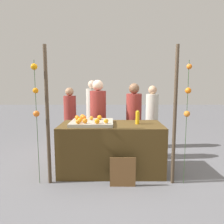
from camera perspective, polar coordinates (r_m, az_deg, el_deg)
ground_plane at (r=4.11m, az=-0.01°, el=-15.41°), size 24.00×24.00×0.00m
stall_counter at (r=3.96m, az=-0.01°, el=-9.53°), size 1.84×0.87×0.88m
orange_tray at (r=3.84m, az=-5.19°, el=-2.86°), size 0.75×0.66×0.06m
orange_0 at (r=3.95m, az=-3.14°, el=-1.46°), size 0.08×0.08×0.08m
orange_1 at (r=3.59m, az=-8.88°, el=-2.56°), size 0.08×0.08×0.08m
orange_2 at (r=3.91m, az=-8.97°, el=-1.66°), size 0.08×0.08×0.08m
orange_3 at (r=3.61m, az=-1.40°, el=-2.41°), size 0.08×0.08×0.08m
orange_4 at (r=4.06m, az=-7.69°, el=-1.24°), size 0.09×0.09×0.09m
orange_5 at (r=3.94m, az=-5.33°, el=-1.62°), size 0.07×0.07×0.07m
orange_6 at (r=4.06m, az=-9.19°, el=-1.39°), size 0.07×0.07×0.07m
orange_7 at (r=3.73m, az=-8.40°, el=-2.12°), size 0.08×0.08×0.08m
orange_8 at (r=3.96m, az=-7.36°, el=-1.47°), size 0.09×0.09×0.09m
orange_9 at (r=3.63m, az=-7.04°, el=-2.35°), size 0.09×0.09×0.09m
orange_10 at (r=3.58m, az=-3.83°, el=-2.45°), size 0.09×0.09×0.09m
juice_bottle at (r=3.87m, az=7.03°, el=-1.51°), size 0.07×0.07×0.25m
chalkboard_sign at (r=3.47m, az=3.06°, el=-15.80°), size 0.40×0.03×0.49m
vendor_left at (r=4.54m, az=-3.53°, el=-2.84°), size 0.34×0.34×1.68m
vendor_right at (r=4.57m, az=6.00°, el=-3.22°), size 0.32×0.32×1.61m
crowd_person_0 at (r=5.45m, az=10.79°, el=-1.82°), size 0.31×0.31×1.55m
crowd_person_1 at (r=5.41m, az=-10.91°, el=-2.12°), size 0.30×0.30×1.51m
crowd_person_2 at (r=5.93m, az=-5.03°, el=-0.31°), size 0.34×0.34×1.69m
canopy_post_left at (r=3.49m, az=-16.67°, el=-1.13°), size 0.06×0.06×2.20m
canopy_post_right at (r=3.49m, az=16.64°, el=-1.15°), size 0.06×0.06×2.20m
garland_strand_left at (r=3.49m, az=-19.61°, el=5.23°), size 0.10×0.10×1.96m
garland_strand_right at (r=3.48m, az=19.82°, el=4.13°), size 0.09×0.09×1.96m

